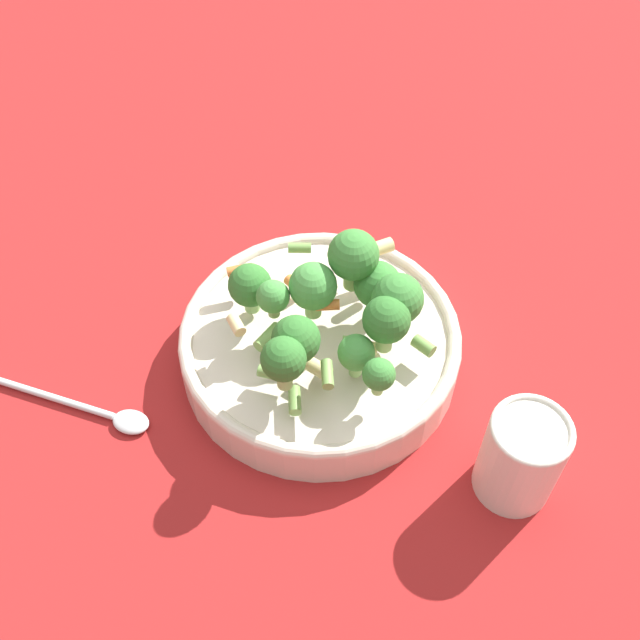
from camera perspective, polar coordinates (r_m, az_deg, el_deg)
ground_plane at (r=0.76m, az=0.00°, el=-3.03°), size 3.00×3.00×0.00m
bowl at (r=0.74m, az=0.00°, el=-1.82°), size 0.27×0.27×0.05m
pasta_salad at (r=0.67m, az=1.30°, el=1.17°), size 0.19×0.20×0.10m
cup at (r=0.66m, az=15.10°, el=-9.99°), size 0.07×0.07×0.10m
spoon at (r=0.75m, az=-16.99°, el=-6.55°), size 0.07×0.18×0.01m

